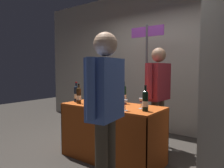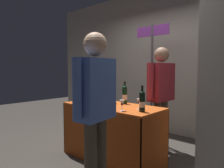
# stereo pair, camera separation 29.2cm
# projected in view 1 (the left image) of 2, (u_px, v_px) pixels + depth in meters

# --- Properties ---
(ground_plane) EXTENTS (12.00, 12.00, 0.00)m
(ground_plane) POSITION_uv_depth(u_px,v_px,m) (112.00, 159.00, 3.01)
(ground_plane) COLOR #38332D
(back_partition) EXTENTS (6.69, 0.12, 2.98)m
(back_partition) POSITION_uv_depth(u_px,v_px,m) (162.00, 60.00, 4.29)
(back_partition) COLOR #9E998E
(back_partition) RESTS_ON ground_plane
(tasting_table) EXTENTS (1.43, 0.65, 0.79)m
(tasting_table) POSITION_uv_depth(u_px,v_px,m) (112.00, 123.00, 2.97)
(tasting_table) COLOR #B74C19
(tasting_table) RESTS_ON ground_plane
(featured_wine_bottle) EXTENTS (0.07, 0.07, 0.31)m
(featured_wine_bottle) POSITION_uv_depth(u_px,v_px,m) (76.00, 93.00, 3.22)
(featured_wine_bottle) COLOR #192333
(featured_wine_bottle) RESTS_ON tasting_table
(display_bottle_0) EXTENTS (0.07, 0.07, 0.32)m
(display_bottle_0) POSITION_uv_depth(u_px,v_px,m) (145.00, 101.00, 2.52)
(display_bottle_0) COLOR black
(display_bottle_0) RESTS_ON tasting_table
(display_bottle_1) EXTENTS (0.07, 0.07, 0.29)m
(display_bottle_1) POSITION_uv_depth(u_px,v_px,m) (79.00, 95.00, 3.08)
(display_bottle_1) COLOR #38230F
(display_bottle_1) RESTS_ON tasting_table
(display_bottle_2) EXTENTS (0.07, 0.07, 0.33)m
(display_bottle_2) POSITION_uv_depth(u_px,v_px,m) (124.00, 94.00, 3.06)
(display_bottle_2) COLOR black
(display_bottle_2) RESTS_ON tasting_table
(display_bottle_3) EXTENTS (0.07, 0.07, 0.36)m
(display_bottle_3) POSITION_uv_depth(u_px,v_px,m) (110.00, 93.00, 3.15)
(display_bottle_3) COLOR black
(display_bottle_3) RESTS_ON tasting_table
(display_bottle_4) EXTENTS (0.07, 0.07, 0.34)m
(display_bottle_4) POSITION_uv_depth(u_px,v_px,m) (103.00, 95.00, 2.94)
(display_bottle_4) COLOR #38230F
(display_bottle_4) RESTS_ON tasting_table
(wine_glass_near_vendor) EXTENTS (0.06, 0.06, 0.14)m
(wine_glass_near_vendor) POSITION_uv_depth(u_px,v_px,m) (125.00, 103.00, 2.54)
(wine_glass_near_vendor) COLOR silver
(wine_glass_near_vendor) RESTS_ON tasting_table
(wine_glass_mid) EXTENTS (0.07, 0.07, 0.14)m
(wine_glass_mid) POSITION_uv_depth(u_px,v_px,m) (141.00, 101.00, 2.67)
(wine_glass_mid) COLOR silver
(wine_glass_mid) RESTS_ON tasting_table
(vendor_presenter) EXTENTS (0.24, 0.62, 1.63)m
(vendor_presenter) POSITION_uv_depth(u_px,v_px,m) (158.00, 89.00, 3.26)
(vendor_presenter) COLOR #4C4233
(vendor_presenter) RESTS_ON ground_plane
(taster_foreground_right) EXTENTS (0.26, 0.57, 1.64)m
(taster_foreground_right) POSITION_uv_depth(u_px,v_px,m) (105.00, 102.00, 1.97)
(taster_foreground_right) COLOR #4C4233
(taster_foreground_right) RESTS_ON ground_plane
(booth_signpost) EXTENTS (0.64, 0.04, 2.09)m
(booth_signpost) POSITION_uv_depth(u_px,v_px,m) (147.00, 67.00, 3.77)
(booth_signpost) COLOR #47474C
(booth_signpost) RESTS_ON ground_plane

